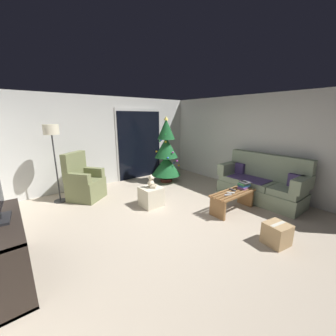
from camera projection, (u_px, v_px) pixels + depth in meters
The scene contains 19 objects.
ground_plane at pixel (174, 221), 3.95m from camera, with size 7.00×7.00×0.00m, color #B2A38E.
wall_back at pixel (107, 141), 5.97m from camera, with size 5.72×0.12×2.50m, color silver.
wall_right at pixel (259, 144), 5.37m from camera, with size 0.12×6.00×2.50m, color silver.
patio_door_frame at pixel (140, 144), 6.60m from camera, with size 1.60×0.02×2.20m, color silver.
patio_door_glass at pixel (140, 145), 6.59m from camera, with size 1.50×0.02×2.10m, color black.
couch at pixel (261, 183), 4.91m from camera, with size 0.79×1.94×1.08m.
coffee_table at pixel (233, 198), 4.33m from camera, with size 1.10×0.40×0.42m.
remote_silver at pixel (228, 195), 4.12m from camera, with size 0.04×0.16×0.02m, color #ADADB2.
remote_white at pixel (231, 193), 4.23m from camera, with size 0.04×0.16×0.02m, color silver.
remote_graphite at pixel (233, 190), 4.39m from camera, with size 0.04×0.16×0.02m, color #333338.
book_stack at pixel (244, 185), 4.51m from camera, with size 0.29×0.22×0.15m.
cell_phone at pixel (244, 182), 4.49m from camera, with size 0.07×0.14×0.01m, color black.
christmas_tree at pixel (166, 154), 6.14m from camera, with size 0.87×0.87×1.96m.
armchair at pixel (84, 183), 4.95m from camera, with size 0.96×0.96×1.13m.
floor_lamp at pixel (52, 137), 4.51m from camera, with size 0.32×0.32×1.78m.
media_shelf at pixel (4, 255), 2.41m from camera, with size 0.40×1.40×0.79m.
ottoman at pixel (151, 196), 4.60m from camera, with size 0.44×0.44×0.43m, color beige.
teddy_bear_cream at pixel (151, 182), 4.52m from camera, with size 0.21×0.22×0.29m.
cardboard_box_taped_mid_floor at pixel (277, 234), 3.21m from camera, with size 0.39×0.38×0.35m.
Camera 1 is at (-2.32, -2.73, 1.95)m, focal length 22.07 mm.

